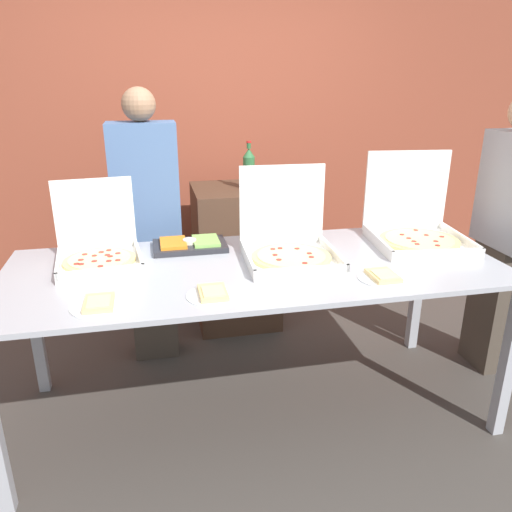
{
  "coord_description": "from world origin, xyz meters",
  "views": [
    {
      "loc": [
        -0.5,
        -2.29,
        1.78
      ],
      "look_at": [
        0.0,
        0.0,
        0.92
      ],
      "focal_mm": 35.0,
      "sensor_mm": 36.0,
      "label": 1
    }
  ],
  "objects_px": {
    "paper_plate_front_right": "(213,294)",
    "person_guest_plaid": "(507,233)",
    "pizza_box_far_left": "(289,244)",
    "pizza_box_far_right": "(416,228)",
    "paper_plate_front_center": "(99,304)",
    "pizza_box_near_left": "(98,249)",
    "paper_plate_front_left": "(383,277)",
    "person_guest_cap": "(148,225)",
    "soda_bottle": "(249,168)",
    "veggie_tray": "(190,245)",
    "soda_can_silver": "(267,185)"
  },
  "relations": [
    {
      "from": "paper_plate_front_right",
      "to": "person_guest_plaid",
      "type": "relative_size",
      "value": 0.14
    },
    {
      "from": "pizza_box_far_left",
      "to": "pizza_box_far_right",
      "type": "relative_size",
      "value": 0.88
    },
    {
      "from": "pizza_box_far_right",
      "to": "person_guest_plaid",
      "type": "height_order",
      "value": "person_guest_plaid"
    },
    {
      "from": "pizza_box_far_right",
      "to": "paper_plate_front_center",
      "type": "height_order",
      "value": "pizza_box_far_right"
    },
    {
      "from": "paper_plate_front_center",
      "to": "pizza_box_near_left",
      "type": "bearing_deg",
      "value": 93.95
    },
    {
      "from": "pizza_box_far_left",
      "to": "pizza_box_near_left",
      "type": "xyz_separation_m",
      "value": [
        -0.96,
        0.15,
        -0.01
      ]
    },
    {
      "from": "paper_plate_front_left",
      "to": "pizza_box_far_left",
      "type": "bearing_deg",
      "value": 134.94
    },
    {
      "from": "paper_plate_front_right",
      "to": "paper_plate_front_left",
      "type": "xyz_separation_m",
      "value": [
        0.81,
        0.02,
        -0.0
      ]
    },
    {
      "from": "person_guest_cap",
      "to": "paper_plate_front_center",
      "type": "bearing_deg",
      "value": 78.79
    },
    {
      "from": "paper_plate_front_right",
      "to": "soda_bottle",
      "type": "relative_size",
      "value": 0.71
    },
    {
      "from": "paper_plate_front_center",
      "to": "person_guest_plaid",
      "type": "distance_m",
      "value": 2.35
    },
    {
      "from": "person_guest_cap",
      "to": "pizza_box_near_left",
      "type": "bearing_deg",
      "value": 65.17
    },
    {
      "from": "paper_plate_front_left",
      "to": "veggie_tray",
      "type": "relative_size",
      "value": 0.59
    },
    {
      "from": "paper_plate_front_left",
      "to": "paper_plate_front_center",
      "type": "height_order",
      "value": "same"
    },
    {
      "from": "paper_plate_front_center",
      "to": "soda_can_silver",
      "type": "relative_size",
      "value": 1.93
    },
    {
      "from": "veggie_tray",
      "to": "person_guest_plaid",
      "type": "xyz_separation_m",
      "value": [
        1.87,
        -0.17,
        -0.0
      ]
    },
    {
      "from": "paper_plate_front_left",
      "to": "person_guest_plaid",
      "type": "bearing_deg",
      "value": 24.23
    },
    {
      "from": "paper_plate_front_left",
      "to": "paper_plate_front_right",
      "type": "bearing_deg",
      "value": -178.35
    },
    {
      "from": "veggie_tray",
      "to": "soda_bottle",
      "type": "distance_m",
      "value": 0.93
    },
    {
      "from": "soda_bottle",
      "to": "paper_plate_front_left",
      "type": "bearing_deg",
      "value": -75.13
    },
    {
      "from": "pizza_box_far_right",
      "to": "paper_plate_front_right",
      "type": "height_order",
      "value": "pizza_box_far_right"
    },
    {
      "from": "person_guest_cap",
      "to": "person_guest_plaid",
      "type": "xyz_separation_m",
      "value": [
        2.09,
        -0.59,
        -0.01
      ]
    },
    {
      "from": "pizza_box_near_left",
      "to": "paper_plate_front_center",
      "type": "xyz_separation_m",
      "value": [
        0.04,
        -0.53,
        -0.06
      ]
    },
    {
      "from": "pizza_box_far_left",
      "to": "soda_can_silver",
      "type": "bearing_deg",
      "value": 87.15
    },
    {
      "from": "pizza_box_far_left",
      "to": "paper_plate_front_center",
      "type": "distance_m",
      "value": 1.01
    },
    {
      "from": "veggie_tray",
      "to": "soda_can_silver",
      "type": "relative_size",
      "value": 3.23
    },
    {
      "from": "soda_bottle",
      "to": "person_guest_plaid",
      "type": "relative_size",
      "value": 0.19
    },
    {
      "from": "pizza_box_near_left",
      "to": "soda_bottle",
      "type": "relative_size",
      "value": 1.39
    },
    {
      "from": "pizza_box_far_right",
      "to": "soda_can_silver",
      "type": "height_order",
      "value": "pizza_box_far_right"
    },
    {
      "from": "veggie_tray",
      "to": "paper_plate_front_left",
      "type": "bearing_deg",
      "value": -36.43
    },
    {
      "from": "paper_plate_front_left",
      "to": "person_guest_cap",
      "type": "xyz_separation_m",
      "value": [
        -1.07,
        1.05,
        0.01
      ]
    },
    {
      "from": "paper_plate_front_left",
      "to": "paper_plate_front_center",
      "type": "bearing_deg",
      "value": -178.81
    },
    {
      "from": "paper_plate_front_left",
      "to": "paper_plate_front_center",
      "type": "relative_size",
      "value": 0.98
    },
    {
      "from": "paper_plate_front_right",
      "to": "paper_plate_front_left",
      "type": "bearing_deg",
      "value": 1.65
    },
    {
      "from": "pizza_box_far_left",
      "to": "pizza_box_far_right",
      "type": "height_order",
      "value": "pizza_box_far_right"
    },
    {
      "from": "pizza_box_far_left",
      "to": "pizza_box_near_left",
      "type": "relative_size",
      "value": 1.09
    },
    {
      "from": "pizza_box_far_left",
      "to": "soda_bottle",
      "type": "height_order",
      "value": "soda_bottle"
    },
    {
      "from": "pizza_box_far_left",
      "to": "person_guest_plaid",
      "type": "bearing_deg",
      "value": 6.68
    },
    {
      "from": "paper_plate_front_right",
      "to": "paper_plate_front_center",
      "type": "relative_size",
      "value": 0.98
    },
    {
      "from": "veggie_tray",
      "to": "pizza_box_far_right",
      "type": "bearing_deg",
      "value": -7.08
    },
    {
      "from": "soda_can_silver",
      "to": "person_guest_plaid",
      "type": "height_order",
      "value": "person_guest_plaid"
    },
    {
      "from": "paper_plate_front_center",
      "to": "person_guest_cap",
      "type": "bearing_deg",
      "value": 78.79
    },
    {
      "from": "paper_plate_front_right",
      "to": "person_guest_plaid",
      "type": "bearing_deg",
      "value": 14.75
    },
    {
      "from": "paper_plate_front_right",
      "to": "soda_bottle",
      "type": "distance_m",
      "value": 1.5
    },
    {
      "from": "paper_plate_front_left",
      "to": "veggie_tray",
      "type": "height_order",
      "value": "veggie_tray"
    },
    {
      "from": "pizza_box_near_left",
      "to": "person_guest_plaid",
      "type": "relative_size",
      "value": 0.27
    },
    {
      "from": "paper_plate_front_left",
      "to": "person_guest_plaid",
      "type": "relative_size",
      "value": 0.14
    },
    {
      "from": "pizza_box_near_left",
      "to": "soda_bottle",
      "type": "bearing_deg",
      "value": 36.41
    },
    {
      "from": "paper_plate_front_center",
      "to": "soda_bottle",
      "type": "bearing_deg",
      "value": 56.78
    },
    {
      "from": "pizza_box_far_right",
      "to": "soda_bottle",
      "type": "relative_size",
      "value": 1.72
    }
  ]
}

